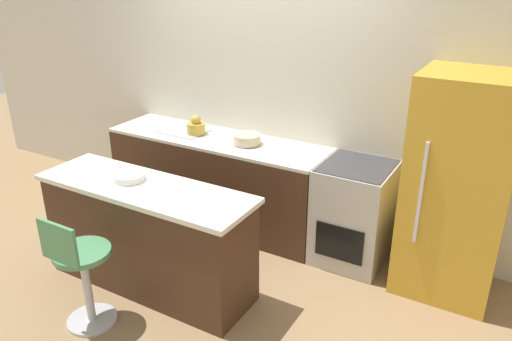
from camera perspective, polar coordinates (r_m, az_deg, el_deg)
name	(u,v)px	position (r m, az deg, el deg)	size (l,w,h in m)	color
ground_plane	(229,242)	(4.78, -3.13, -8.18)	(14.00, 14.00, 0.00)	#8E704C
wall_back	(264,93)	(4.81, 0.93, 8.89)	(8.00, 0.06, 2.60)	beige
back_counter	(218,180)	(4.98, -4.40, -1.09)	(2.22, 0.62, 0.90)	#422819
kitchen_island	(149,236)	(4.08, -12.17, -7.37)	(1.79, 0.56, 0.89)	#422819
oven_range	(353,213)	(4.41, 11.07, -4.81)	(0.59, 0.63, 0.90)	#B7B2A8
refrigerator	(457,188)	(4.07, 22.03, -1.89)	(0.73, 0.67, 1.75)	gold
stool_chair	(81,272)	(3.78, -19.32, -10.93)	(0.40, 0.40, 0.90)	#B7B7BC
kettle	(196,126)	(4.92, -6.86, 5.02)	(0.18, 0.18, 0.19)	#B29333
mixing_bowl	(247,139)	(4.62, -1.04, 3.63)	(0.26, 0.26, 0.09)	#C1B28E
fruit_bowl	(129,177)	(3.99, -14.32, -0.71)	(0.25, 0.25, 0.06)	white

